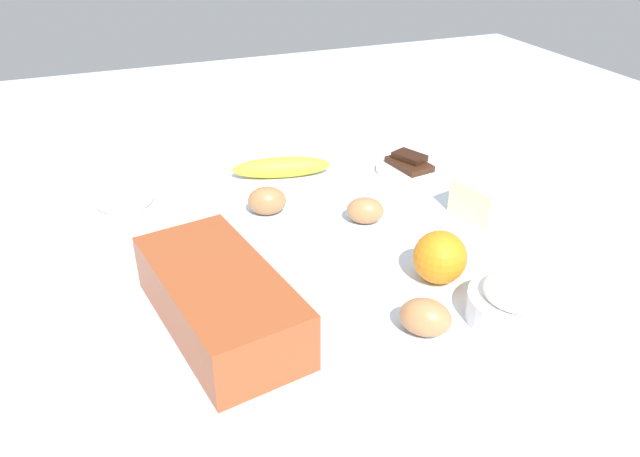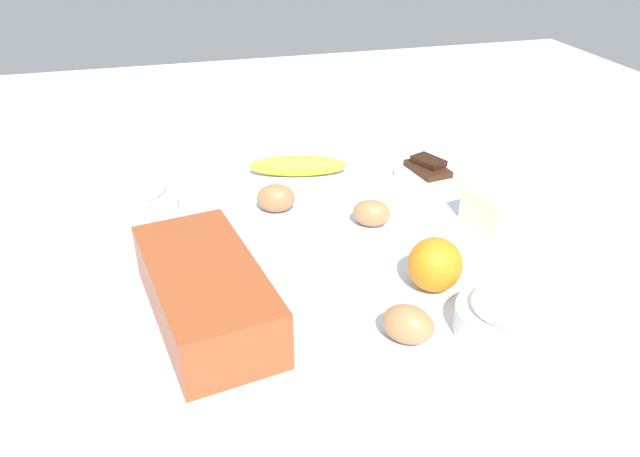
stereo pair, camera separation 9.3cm
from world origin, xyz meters
The scene contains 11 objects.
ground_plane centered at (0.00, 0.00, -0.01)m, with size 2.40×2.40×0.02m, color silver.
loaf_pan centered at (-0.12, 0.19, 0.04)m, with size 0.30×0.18×0.08m.
flour_bowl centered at (-0.25, -0.17, 0.03)m, with size 0.13×0.13×0.06m.
sugar_bowl centered at (0.19, 0.27, 0.03)m, with size 0.13×0.13×0.07m.
banana centered at (0.28, -0.03, 0.02)m, with size 0.19×0.04×0.04m, color yellow.
orange_fruit centered at (-0.14, -0.13, 0.04)m, with size 0.08×0.08×0.08m, color orange.
butter_block centered at (0.01, -0.30, 0.03)m, with size 0.09×0.06×0.06m, color #F4EDB2.
egg_near_butter centered at (0.15, 0.04, 0.02)m, with size 0.05×0.05×0.07m, color #AB7345.
egg_beside_bowl centered at (0.06, -0.10, 0.02)m, with size 0.05×0.05×0.06m, color #B27849.
egg_loose centered at (-0.23, -0.05, 0.02)m, with size 0.05×0.05×0.07m, color #B47A4A.
chocolate_plate centered at (0.21, -0.27, 0.01)m, with size 0.13×0.13×0.03m.
Camera 1 is at (-0.75, 0.30, 0.50)m, focal length 34.19 mm.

